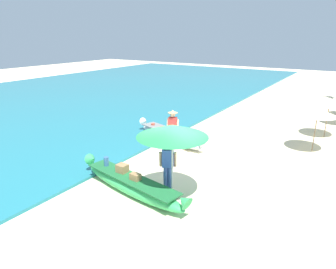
# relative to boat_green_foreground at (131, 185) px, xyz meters

# --- Properties ---
(ground_plane) EXTENTS (80.00, 80.00, 0.00)m
(ground_plane) POSITION_rel_boat_green_foreground_xyz_m (0.95, 1.28, -0.31)
(ground_plane) COLOR beige
(sea) EXTENTS (24.00, 56.00, 0.10)m
(sea) POSITION_rel_boat_green_foreground_xyz_m (-13.87, 9.28, -0.26)
(sea) COLOR teal
(sea) RESTS_ON ground
(boat_green_foreground) EXTENTS (4.71, 1.43, 0.87)m
(boat_green_foreground) POSITION_rel_boat_green_foreground_xyz_m (0.00, 0.00, 0.00)
(boat_green_foreground) COLOR #38B760
(boat_green_foreground) RESTS_ON ground
(boat_white_midground) EXTENTS (4.38, 1.91, 0.83)m
(boat_white_midground) POSITION_rel_boat_green_foreground_xyz_m (-1.58, 4.83, -0.01)
(boat_white_midground) COLOR white
(boat_white_midground) RESTS_ON ground
(person_vendor_hatted) EXTENTS (0.58, 0.44, 1.71)m
(person_vendor_hatted) POSITION_rel_boat_green_foreground_xyz_m (-1.12, 4.33, 0.68)
(person_vendor_hatted) COLOR #B2383D
(person_vendor_hatted) RESTS_ON ground
(person_tourist_customer) EXTENTS (0.58, 0.44, 1.68)m
(person_tourist_customer) POSITION_rel_boat_green_foreground_xyz_m (0.91, 0.74, 0.64)
(person_tourist_customer) COLOR #3D5BA8
(person_tourist_customer) RESTS_ON ground
(patio_umbrella_large) EXTENTS (2.13, 2.13, 2.37)m
(patio_umbrella_large) POSITION_rel_boat_green_foreground_xyz_m (1.24, 0.47, 1.87)
(patio_umbrella_large) COLOR #B7B7BC
(patio_umbrella_large) RESTS_ON ground
(parasol_row_0) EXTENTS (1.60, 1.60, 1.91)m
(parasol_row_0) POSITION_rel_boat_green_foreground_xyz_m (4.30, 7.17, 1.44)
(parasol_row_0) COLOR #8E6B47
(parasol_row_0) RESTS_ON ground
(parasol_row_1) EXTENTS (1.60, 1.60, 1.91)m
(parasol_row_1) POSITION_rel_boat_green_foreground_xyz_m (4.50, 9.59, 1.44)
(parasol_row_1) COLOR #8E6B47
(parasol_row_1) RESTS_ON ground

